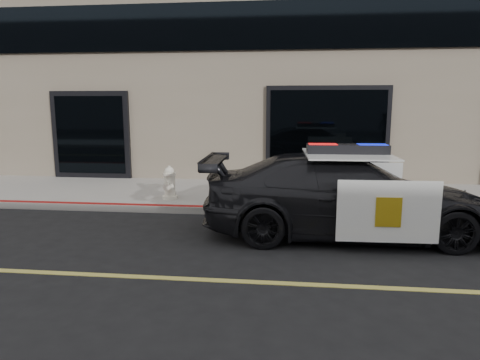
# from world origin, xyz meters

# --- Properties ---
(ground) EXTENTS (120.00, 120.00, 0.00)m
(ground) POSITION_xyz_m (0.00, 0.00, 0.00)
(ground) COLOR black
(ground) RESTS_ON ground
(sidewalk_n) EXTENTS (60.00, 3.50, 0.15)m
(sidewalk_n) POSITION_xyz_m (0.00, 5.25, 0.07)
(sidewalk_n) COLOR gray
(sidewalk_n) RESTS_ON ground
(police_car) EXTENTS (2.47, 5.19, 1.66)m
(police_car) POSITION_xyz_m (-1.04, 2.30, 0.75)
(police_car) COLOR black
(police_car) RESTS_ON ground
(fire_hydrant) EXTENTS (0.36, 0.50, 0.79)m
(fire_hydrant) POSITION_xyz_m (-4.84, 4.23, 0.52)
(fire_hydrant) COLOR white
(fire_hydrant) RESTS_ON sidewalk_n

